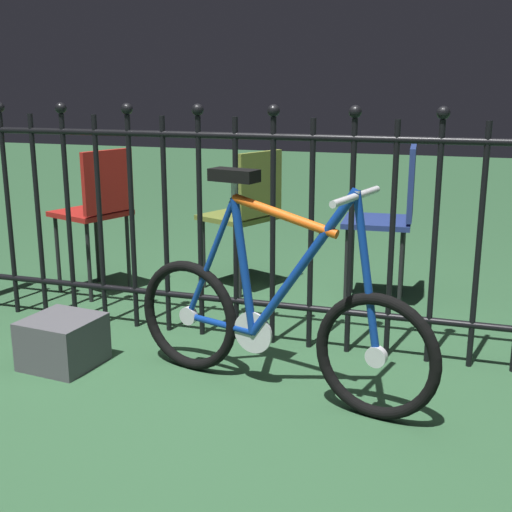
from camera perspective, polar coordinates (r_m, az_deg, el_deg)
name	(u,v)px	position (r m, az deg, el deg)	size (l,w,h in m)	color
ground_plane	(217,392)	(2.85, -3.32, -11.48)	(20.00, 20.00, 0.00)	#2D5534
iron_fence	(249,220)	(3.21, -0.59, 3.05)	(3.69, 0.07, 1.21)	black
bicycle	(274,319)	(2.74, 1.59, -5.41)	(1.35, 0.46, 0.91)	black
chair_olive	(247,207)	(4.06, -0.73, 4.20)	(0.50, 0.50, 0.86)	black
chair_navy	(392,209)	(3.86, 11.50, 3.91)	(0.41, 0.40, 0.91)	black
chair_red	(98,205)	(4.08, -13.30, 4.24)	(0.48, 0.48, 0.88)	black
display_crate	(63,341)	(3.18, -16.13, -7.01)	(0.31, 0.31, 0.22)	#4C4C51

